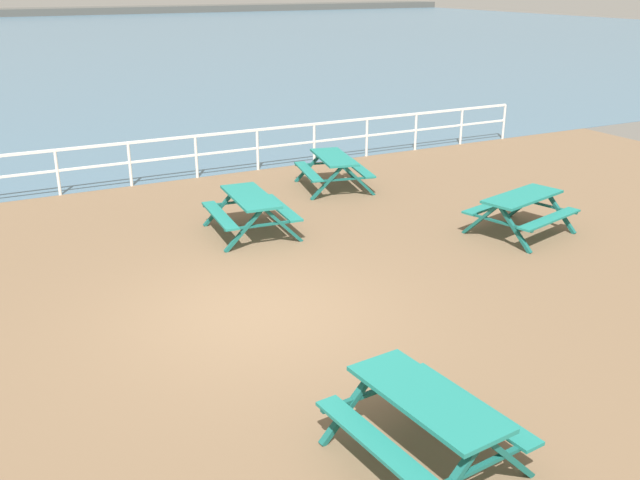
# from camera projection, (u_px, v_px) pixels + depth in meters

# --- Properties ---
(ground_plane) EXTENTS (30.00, 24.00, 0.20)m
(ground_plane) POSITION_uv_depth(u_px,v_px,m) (257.00, 319.00, 10.61)
(ground_plane) COLOR brown
(seaward_railing) EXTENTS (23.07, 0.07, 1.08)m
(seaward_railing) POSITION_uv_depth(u_px,v_px,m) (129.00, 156.00, 16.76)
(seaward_railing) COLOR white
(seaward_railing) RESTS_ON ground
(picnic_table_near_left) EXTENTS (1.67, 1.92, 0.80)m
(picnic_table_near_left) POSITION_uv_depth(u_px,v_px,m) (251.00, 205.00, 13.67)
(picnic_table_near_left) COLOR #1E7A70
(picnic_table_near_left) RESTS_ON ground
(picnic_table_mid_centre) EXTENTS (2.12, 1.91, 0.80)m
(picnic_table_mid_centre) POSITION_uv_depth(u_px,v_px,m) (522.00, 205.00, 13.67)
(picnic_table_mid_centre) COLOR #1E7A70
(picnic_table_mid_centre) RESTS_ON ground
(picnic_table_far_right) EXTENTS (1.69, 1.94, 0.80)m
(picnic_table_far_right) POSITION_uv_depth(u_px,v_px,m) (426.00, 411.00, 7.16)
(picnic_table_far_right) COLOR #1E7A70
(picnic_table_far_right) RESTS_ON ground
(picnic_table_seaward) EXTENTS (1.86, 2.08, 0.80)m
(picnic_table_seaward) POSITION_uv_depth(u_px,v_px,m) (334.00, 164.00, 16.64)
(picnic_table_seaward) COLOR #1E7A70
(picnic_table_seaward) RESTS_ON ground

